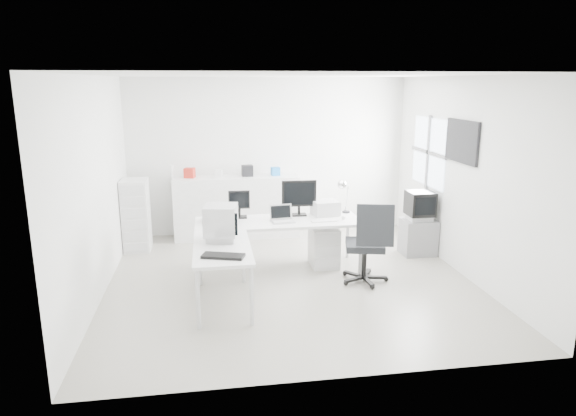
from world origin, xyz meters
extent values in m
cube|color=beige|center=(0.00, 0.00, 0.00)|extent=(5.00, 5.00, 0.01)
cube|color=white|center=(0.00, 0.00, 2.80)|extent=(5.00, 5.00, 0.01)
cube|color=white|center=(0.00, 2.50, 1.40)|extent=(5.00, 0.02, 2.80)
cube|color=white|center=(-2.50, 0.00, 1.40)|extent=(0.02, 5.00, 2.80)
cube|color=white|center=(2.50, 0.00, 1.40)|extent=(0.02, 5.00, 2.80)
cube|color=white|center=(0.60, 0.52, 0.30)|extent=(0.40, 0.50, 0.60)
cube|color=black|center=(-0.95, 0.57, 0.83)|extent=(0.48, 0.41, 0.15)
cube|color=white|center=(0.55, 0.32, 0.76)|extent=(0.38, 0.15, 0.02)
sphere|color=white|center=(0.85, 0.37, 0.78)|extent=(0.06, 0.06, 0.06)
cube|color=silver|center=(0.65, 0.69, 0.86)|extent=(0.43, 0.38, 0.22)
cube|color=black|center=(-0.95, -1.03, 0.77)|extent=(0.52, 0.33, 0.03)
cube|color=slate|center=(2.22, 0.81, 0.29)|extent=(0.52, 0.43, 0.57)
cube|color=white|center=(-0.61, 2.24, 0.55)|extent=(2.20, 0.55, 1.10)
cube|color=red|center=(-1.41, 2.24, 1.18)|extent=(0.21, 0.19, 0.17)
cube|color=white|center=(-0.91, 2.24, 1.16)|extent=(0.14, 0.13, 0.12)
cube|color=black|center=(-0.41, 2.24, 1.19)|extent=(0.20, 0.18, 0.19)
cube|color=blue|center=(0.09, 2.24, 1.17)|extent=(0.16, 0.15, 0.15)
cylinder|color=white|center=(-1.71, 2.28, 1.21)|extent=(0.07, 0.07, 0.22)
cube|color=white|center=(-2.28, 1.73, 0.59)|extent=(0.41, 0.49, 1.18)
camera|label=1|loc=(-1.08, -6.68, 2.72)|focal=32.00mm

